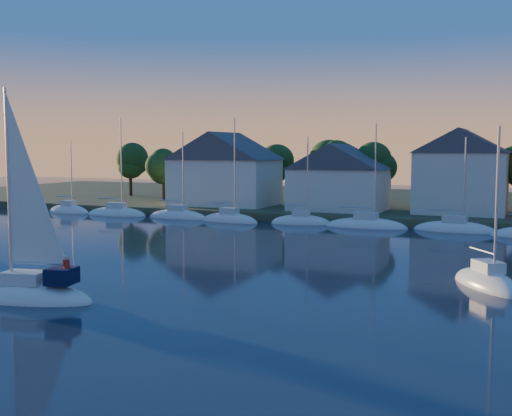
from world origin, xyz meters
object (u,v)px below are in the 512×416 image
Objects in this scene: hero_sailboat at (27,291)px; clubhouse_west at (225,168)px; clubhouse_centre at (339,176)px; clubhouse_east at (461,170)px; drifting_sailboat_right at (488,286)px.

clubhouse_west is at bearing -87.64° from hero_sailboat.
clubhouse_west reaches higher than clubhouse_centre.
clubhouse_centre is 1.10× the size of clubhouse_east.
clubhouse_east reaches higher than clubhouse_west.
clubhouse_west is at bearing -169.63° from drifting_sailboat_right.
clubhouse_centre is (16.00, -1.00, -0.80)m from clubhouse_west.
clubhouse_west reaches higher than drifting_sailboat_right.
clubhouse_centre is 48.43m from hero_sailboat.
drifting_sailboat_right is at bearing -160.48° from hero_sailboat.
hero_sailboat reaches higher than clubhouse_west.
clubhouse_east is at bearing 1.91° from clubhouse_west.
clubhouse_west is 1.30× the size of clubhouse_east.
clubhouse_west is 1.05× the size of hero_sailboat.
clubhouse_east is 53.41m from hero_sailboat.
clubhouse_west is 1.18× the size of clubhouse_centre.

